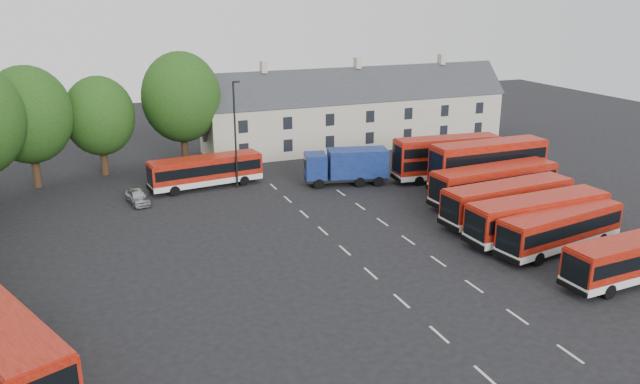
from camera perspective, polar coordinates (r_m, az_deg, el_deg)
The scene contains 15 objects.
ground at distance 41.62m, azimuth 3.42°, elevation -6.35°, with size 140.00×140.00×0.00m, color black.
lane_markings at distance 44.29m, azimuth 5.25°, elevation -4.85°, with size 5.15×33.80×0.01m.
treeline at distance 54.74m, azimuth -26.13°, elevation 5.10°, with size 29.92×32.59×12.01m.
terrace_houses at distance 72.30m, azimuth 3.36°, elevation 7.28°, with size 35.70×7.13×10.06m.
bus_row_a at distance 42.74m, azimuth 26.90°, elevation -5.20°, with size 10.20×2.90×2.85m.
bus_row_b at distance 45.75m, azimuth 21.13°, elevation -2.96°, with size 10.43×3.91×2.88m.
bus_row_c at distance 47.13m, azimuth 19.31°, elevation -1.95°, with size 11.26×3.03×3.16m.
bus_row_d at distance 49.97m, azimuth 16.79°, elevation -0.62°, with size 11.18×3.32×3.12m.
bus_row_e at distance 54.01m, azimuth 15.63°, elevation 0.92°, with size 11.58×3.32×3.24m.
bus_dd_south at distance 57.47m, azimuth 15.12°, elevation 2.59°, with size 10.90×2.58×4.47m.
bus_dd_north at distance 59.88m, azimuth 11.49°, elevation 3.27°, with size 10.28×3.30×4.14m.
bus_north at distance 57.41m, azimuth -10.40°, elevation 2.06°, with size 10.37×3.47×2.88m.
box_truck at distance 57.48m, azimuth 2.50°, elevation 2.49°, with size 7.90×4.08×3.31m.
silver_car at distance 54.65m, azimuth -16.35°, elevation -0.41°, with size 1.45×3.60×1.23m, color #B4B7BC.
lamppost at distance 56.14m, azimuth -7.74°, elevation 5.45°, with size 0.67×0.31×9.69m.
Camera 1 is at (-16.50, -34.23, 16.99)m, focal length 35.00 mm.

